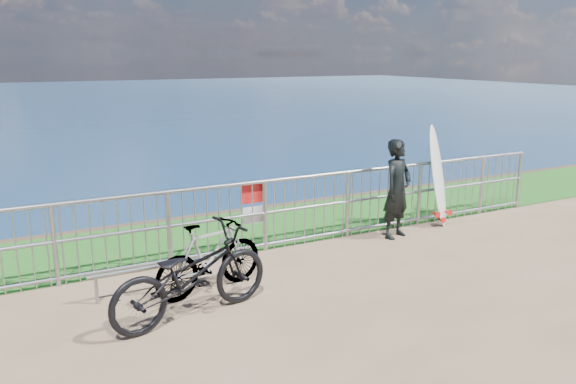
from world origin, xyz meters
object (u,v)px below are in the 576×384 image
bicycle_near (191,275)px  bicycle_far (210,257)px  surfer (397,189)px  surfboard (438,179)px

bicycle_near → bicycle_far: (0.43, 0.60, -0.06)m
surfer → bicycle_near: (-3.92, -1.31, -0.29)m
bicycle_near → surfer: bearing=-84.4°
surfer → bicycle_far: (-3.49, -0.71, -0.35)m
surfer → surfboard: bearing=-7.7°
surfer → surfboard: 1.08m
bicycle_near → bicycle_far: bearing=-48.4°
bicycle_far → surfer: bearing=-92.7°
surfer → bicycle_far: bearing=172.4°
surfer → bicycle_far: 3.58m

